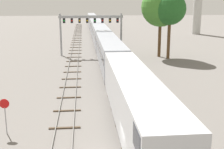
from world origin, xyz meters
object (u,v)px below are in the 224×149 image
(passenger_train, at_px, (98,32))
(stop_sign, at_px, (5,111))
(trackside_tree_mid, at_px, (170,9))
(signal_gantry, at_px, (91,24))
(trackside_tree_left, at_px, (161,7))

(passenger_train, distance_m, stop_sign, 54.63)
(trackside_tree_mid, bearing_deg, stop_sign, -125.70)
(signal_gantry, height_order, stop_sign, signal_gantry)
(signal_gantry, bearing_deg, passenger_train, 83.25)
(signal_gantry, bearing_deg, stop_sign, -102.60)
(passenger_train, relative_size, trackside_tree_left, 10.34)
(passenger_train, bearing_deg, signal_gantry, -96.75)
(trackside_tree_mid, bearing_deg, signal_gantry, 160.97)
(signal_gantry, relative_size, trackside_tree_left, 0.96)
(stop_sign, relative_size, trackside_tree_left, 0.23)
(trackside_tree_left, height_order, trackside_tree_mid, trackside_tree_left)
(signal_gantry, distance_m, trackside_tree_mid, 14.84)
(passenger_train, height_order, trackside_tree_left, trackside_tree_left)
(passenger_train, distance_m, trackside_tree_left, 25.01)
(signal_gantry, relative_size, stop_sign, 4.20)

